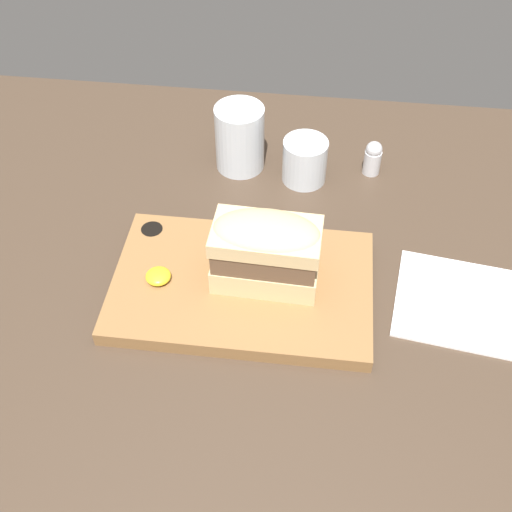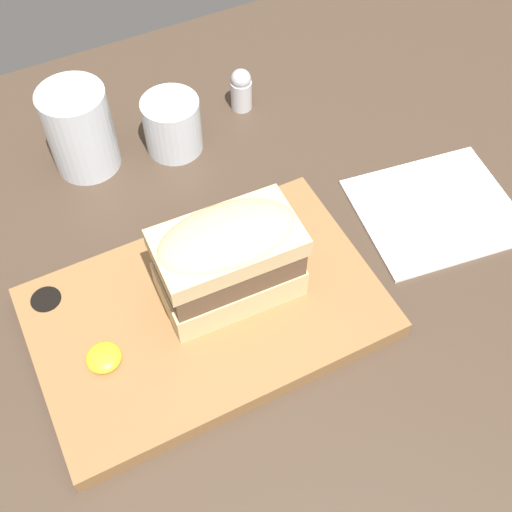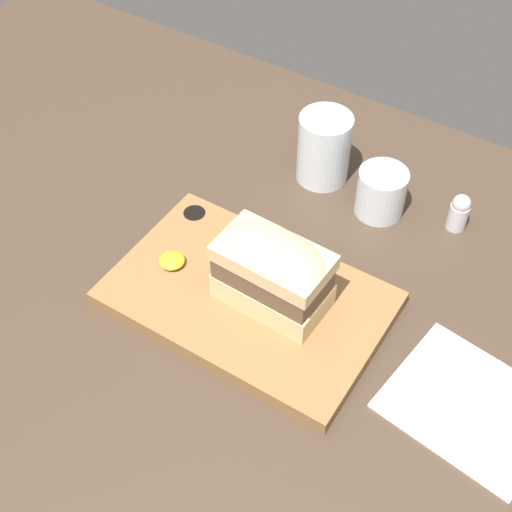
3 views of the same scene
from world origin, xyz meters
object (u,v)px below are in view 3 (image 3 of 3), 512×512
at_px(wine_glass, 379,193).
at_px(salt_shaker, 459,212).
at_px(serving_board, 248,297).
at_px(sandwich, 273,270).
at_px(napkin, 469,405).
at_px(water_glass, 324,152).

bearing_deg(wine_glass, salt_shaker, 14.60).
relative_size(serving_board, salt_shaker, 5.90).
bearing_deg(serving_board, sandwich, 12.00).
distance_m(sandwich, napkin, 0.28).
bearing_deg(serving_board, wine_glass, 75.17).
bearing_deg(water_glass, sandwich, -74.87).
distance_m(sandwich, water_glass, 0.27).
height_order(sandwich, water_glass, sandwich).
distance_m(wine_glass, salt_shaker, 0.11).
xyz_separation_m(serving_board, sandwich, (0.03, 0.01, 0.07)).
relative_size(water_glass, salt_shaker, 1.84).
height_order(sandwich, napkin, sandwich).
height_order(serving_board, sandwich, sandwich).
xyz_separation_m(serving_board, salt_shaker, (0.18, 0.28, 0.02)).
relative_size(sandwich, napkin, 0.71).
xyz_separation_m(water_glass, salt_shaker, (0.21, 0.01, -0.02)).
height_order(water_glass, wine_glass, water_glass).
distance_m(serving_board, wine_glass, 0.26).
xyz_separation_m(serving_board, wine_glass, (0.07, 0.25, 0.02)).
bearing_deg(sandwich, salt_shaker, 61.80).
height_order(serving_board, salt_shaker, salt_shaker).
relative_size(water_glass, wine_glass, 1.52).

